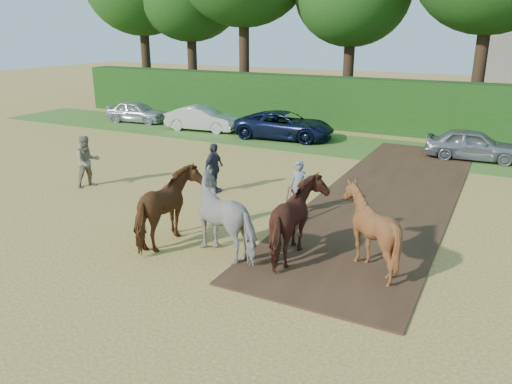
{
  "coord_description": "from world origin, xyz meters",
  "views": [
    {
      "loc": [
        5.02,
        -10.32,
        5.78
      ],
      "look_at": [
        -1.04,
        1.46,
        1.4
      ],
      "focal_mm": 35.0,
      "sensor_mm": 36.0,
      "label": 1
    }
  ],
  "objects": [
    {
      "name": "ground",
      "position": [
        0.0,
        0.0,
        0.0
      ],
      "size": [
        120.0,
        120.0,
        0.0
      ],
      "primitive_type": "plane",
      "color": "gold",
      "rests_on": "ground"
    },
    {
      "name": "earth_strip",
      "position": [
        1.5,
        7.0,
        0.03
      ],
      "size": [
        4.5,
        17.0,
        0.05
      ],
      "primitive_type": "cube",
      "color": "#472D1C",
      "rests_on": "ground"
    },
    {
      "name": "grass_verge",
      "position": [
        0.0,
        14.0,
        0.01
      ],
      "size": [
        50.0,
        5.0,
        0.03
      ],
      "primitive_type": "cube",
      "color": "#38601E",
      "rests_on": "ground"
    },
    {
      "name": "hedgerow",
      "position": [
        0.0,
        18.5,
        1.5
      ],
      "size": [
        46.0,
        1.6,
        3.0
      ],
      "primitive_type": "cube",
      "color": "#14380F",
      "rests_on": "ground"
    },
    {
      "name": "spectator_near",
      "position": [
        -8.94,
        2.94,
        0.98
      ],
      "size": [
        1.08,
        1.18,
        1.96
      ],
      "primitive_type": "imported",
      "rotation": [
        0.0,
        0.0,
        1.13
      ],
      "color": "tan",
      "rests_on": "ground"
    },
    {
      "name": "spectator_far",
      "position": [
        -4.35,
        4.53,
        0.91
      ],
      "size": [
        0.51,
        1.1,
        1.82
      ],
      "primitive_type": "imported",
      "rotation": [
        0.0,
        0.0,
        1.51
      ],
      "color": "#282B36",
      "rests_on": "ground"
    },
    {
      "name": "plough_team",
      "position": [
        -0.34,
        0.63,
        1.04
      ],
      "size": [
        6.97,
        5.43,
        2.1
      ],
      "color": "brown",
      "rests_on": "ground"
    },
    {
      "name": "parked_cars",
      "position": [
        0.48,
        14.11,
        0.72
      ],
      "size": [
        35.83,
        2.94,
        1.48
      ],
      "color": "#BBBCC3",
      "rests_on": "ground"
    }
  ]
}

